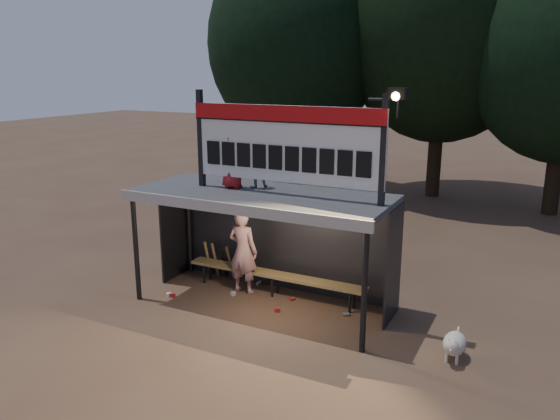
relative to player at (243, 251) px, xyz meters
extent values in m
plane|color=#4F3727|center=(0.66, -0.39, -0.91)|extent=(80.00, 80.00, 0.00)
imported|color=silver|center=(0.00, 0.00, 0.00)|extent=(0.69, 0.47, 1.82)
imported|color=slate|center=(0.37, -0.06, 1.86)|extent=(0.56, 0.55, 0.90)
imported|color=maroon|center=(-0.03, -0.29, 1.96)|extent=(0.55, 0.36, 1.10)
cube|color=#403F42|center=(0.66, -0.39, 1.35)|extent=(5.00, 2.00, 0.12)
cube|color=#BCB7AE|center=(0.66, -1.41, 1.31)|extent=(5.10, 0.06, 0.20)
cylinder|color=black|center=(-1.74, -1.29, 0.19)|extent=(0.10, 0.10, 2.20)
cylinder|color=black|center=(3.06, -1.29, 0.19)|extent=(0.10, 0.10, 2.20)
cylinder|color=black|center=(-1.74, 0.51, 0.19)|extent=(0.10, 0.10, 2.20)
cylinder|color=black|center=(3.06, 0.51, 0.19)|extent=(0.10, 0.10, 2.20)
cube|color=black|center=(0.66, 0.61, 0.19)|extent=(5.00, 0.04, 2.20)
cube|color=black|center=(-1.84, 0.11, 0.19)|extent=(0.04, 1.00, 2.20)
cube|color=black|center=(3.16, 0.11, 0.19)|extent=(0.04, 1.00, 2.20)
cylinder|color=black|center=(0.66, 0.61, 1.24)|extent=(5.00, 0.06, 0.06)
cube|color=black|center=(-0.69, -0.39, 2.36)|extent=(0.10, 0.10, 1.90)
cube|color=black|center=(3.01, -0.39, 2.36)|extent=(0.10, 0.10, 1.90)
cube|color=white|center=(1.16, -0.39, 2.36)|extent=(3.80, 0.08, 1.40)
cube|color=#B10C0F|center=(1.16, -0.44, 2.92)|extent=(3.80, 0.04, 0.28)
cube|color=black|center=(1.16, -0.44, 2.77)|extent=(3.80, 0.02, 0.03)
cube|color=black|center=(-0.37, -0.44, 2.11)|extent=(0.27, 0.03, 0.45)
cube|color=black|center=(-0.03, -0.44, 2.11)|extent=(0.27, 0.03, 0.45)
cube|color=black|center=(0.31, -0.44, 2.11)|extent=(0.27, 0.03, 0.45)
cube|color=black|center=(0.65, -0.44, 2.11)|extent=(0.27, 0.03, 0.45)
cube|color=black|center=(0.99, -0.44, 2.11)|extent=(0.27, 0.03, 0.45)
cube|color=black|center=(1.33, -0.44, 2.11)|extent=(0.27, 0.03, 0.45)
cube|color=black|center=(1.67, -0.44, 2.11)|extent=(0.27, 0.03, 0.45)
cube|color=black|center=(2.01, -0.44, 2.11)|extent=(0.27, 0.03, 0.45)
cube|color=black|center=(2.35, -0.44, 2.11)|extent=(0.27, 0.03, 0.45)
cube|color=black|center=(2.69, -0.44, 2.11)|extent=(0.27, 0.03, 0.45)
cylinder|color=black|center=(2.96, -0.39, 3.21)|extent=(0.50, 0.04, 0.04)
cylinder|color=black|center=(3.21, -0.39, 3.06)|extent=(0.04, 0.04, 0.30)
cube|color=black|center=(3.21, -0.44, 3.31)|extent=(0.30, 0.22, 0.18)
sphere|color=#FFD88C|center=(3.21, -0.53, 3.27)|extent=(0.14, 0.14, 0.14)
cube|color=olive|center=(0.66, 0.16, -0.46)|extent=(4.00, 0.35, 0.06)
cylinder|color=black|center=(-1.04, 0.04, -0.69)|extent=(0.05, 0.05, 0.45)
cylinder|color=black|center=(-1.04, 0.28, -0.69)|extent=(0.05, 0.05, 0.45)
cylinder|color=black|center=(0.66, 0.04, -0.69)|extent=(0.05, 0.05, 0.45)
cylinder|color=black|center=(0.66, 0.28, -0.69)|extent=(0.05, 0.05, 0.45)
cylinder|color=black|center=(2.36, 0.04, -0.69)|extent=(0.05, 0.05, 0.45)
cylinder|color=black|center=(2.36, 0.28, -0.69)|extent=(0.05, 0.05, 0.45)
cylinder|color=black|center=(-3.34, 9.61, 0.96)|extent=(0.50, 0.50, 3.74)
ellipsoid|color=black|center=(-3.34, 9.61, 4.61)|extent=(6.46, 6.46, 7.48)
cylinder|color=#2E2014|center=(1.66, 11.11, 1.18)|extent=(0.50, 0.50, 4.18)
ellipsoid|color=black|center=(1.66, 11.11, 5.26)|extent=(7.22, 7.22, 8.36)
cylinder|color=black|center=(5.66, 10.11, 0.85)|extent=(0.50, 0.50, 3.52)
ellipsoid|color=silver|center=(4.47, -0.83, -0.64)|extent=(0.36, 0.58, 0.36)
sphere|color=silver|center=(4.47, -1.11, -0.55)|extent=(0.22, 0.22, 0.22)
cone|color=beige|center=(4.47, -1.21, -0.57)|extent=(0.10, 0.10, 0.10)
cone|color=silver|center=(4.42, -1.13, -0.45)|extent=(0.06, 0.06, 0.07)
cone|color=beige|center=(4.52, -1.13, -0.45)|extent=(0.06, 0.06, 0.07)
cylinder|color=silver|center=(4.39, -1.01, -0.82)|extent=(0.05, 0.05, 0.18)
cylinder|color=beige|center=(4.55, -1.01, -0.82)|extent=(0.05, 0.05, 0.18)
cylinder|color=beige|center=(4.39, -0.65, -0.82)|extent=(0.05, 0.05, 0.18)
cylinder|color=beige|center=(4.55, -0.65, -0.82)|extent=(0.05, 0.05, 0.18)
cylinder|color=beige|center=(4.47, -0.53, -0.57)|extent=(0.04, 0.16, 0.14)
cylinder|color=#987147|center=(-1.19, 0.43, -0.48)|extent=(0.07, 0.27, 0.84)
cylinder|color=olive|center=(-0.99, 0.43, -0.48)|extent=(0.07, 0.30, 0.83)
cylinder|color=black|center=(-0.79, 0.43, -0.48)|extent=(0.07, 0.32, 0.83)
cylinder|color=#A87E4E|center=(-0.59, 0.43, -0.48)|extent=(0.07, 0.35, 0.82)
cube|color=#B21E1E|center=(-1.18, -0.91, -0.87)|extent=(0.10, 0.08, 0.08)
cylinder|color=silver|center=(2.35, -0.12, -0.88)|extent=(0.14, 0.12, 0.07)
cube|color=silver|center=(-1.27, -0.91, -0.87)|extent=(0.12, 0.12, 0.08)
cylinder|color=red|center=(1.11, 0.07, -0.88)|extent=(0.12, 0.14, 0.07)
cube|color=silver|center=(-0.10, -0.26, -0.87)|extent=(0.10, 0.12, 0.08)
cylinder|color=beige|center=(0.09, 0.50, -0.88)|extent=(0.09, 0.13, 0.07)
cube|color=red|center=(1.09, -0.56, -0.87)|extent=(0.12, 0.10, 0.08)
camera|label=1|loc=(5.56, -9.30, 3.69)|focal=35.00mm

